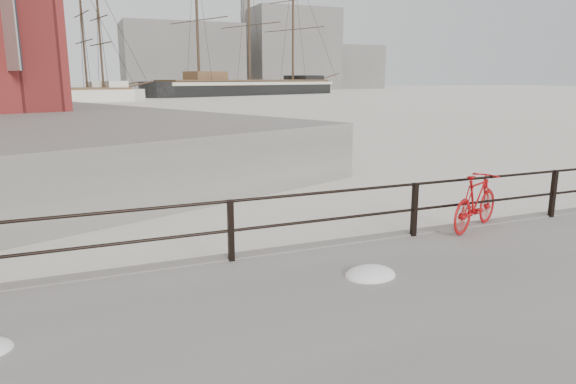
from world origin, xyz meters
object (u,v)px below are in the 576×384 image
object	(u,v)px
bicycle	(476,202)
schooner_mid	(63,102)
schooner_left	(45,102)
barque_black	(250,95)

from	to	relation	value
bicycle	schooner_mid	xyz separation A→B (m)	(-8.31, 71.59, -0.90)
schooner_mid	schooner_left	xyz separation A→B (m)	(-2.40, 3.02, 0.00)
schooner_mid	barque_black	bearing A→B (deg)	19.41
barque_black	schooner_mid	bearing A→B (deg)	-170.36
schooner_left	schooner_mid	bearing A→B (deg)	-61.43
barque_black	schooner_left	world-z (taller)	barque_black
schooner_left	barque_black	bearing A→B (deg)	16.80
schooner_mid	schooner_left	size ratio (longest dim) A/B	0.97
bicycle	schooner_left	world-z (taller)	schooner_left
bicycle	schooner_left	xyz separation A→B (m)	(-10.71, 74.61, -0.90)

